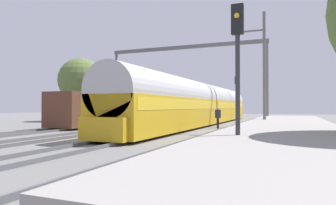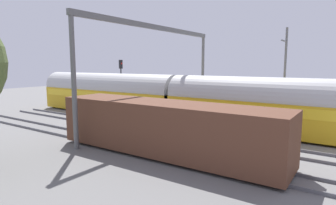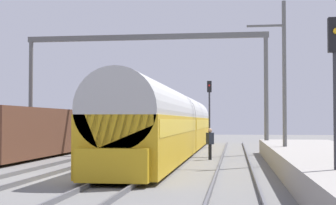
% 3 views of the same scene
% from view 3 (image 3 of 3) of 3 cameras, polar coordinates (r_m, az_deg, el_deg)
% --- Properties ---
extents(ground, '(120.00, 120.00, 0.00)m').
position_cam_3_polar(ground, '(19.50, -10.20, -8.36)').
color(ground, slate).
extents(track_west, '(1.52, 60.00, 0.16)m').
position_cam_3_polar(track_west, '(20.17, -15.57, -7.87)').
color(track_west, '#58575C').
rests_on(track_west, ground).
extents(track_east, '(1.52, 60.00, 0.16)m').
position_cam_3_polar(track_east, '(18.99, -4.50, -8.31)').
color(track_east, '#58575C').
rests_on(track_east, ground).
extents(track_far_east, '(1.52, 60.00, 0.16)m').
position_cam_3_polar(track_far_east, '(18.58, 7.55, -8.44)').
color(track_far_east, '#58575C').
rests_on(track_far_east, ground).
extents(platform, '(4.40, 28.00, 0.90)m').
position_cam_3_polar(platform, '(20.88, 18.15, -6.62)').
color(platform, gray).
rests_on(platform, ground).
extents(passenger_train, '(2.93, 32.85, 3.82)m').
position_cam_3_polar(passenger_train, '(32.59, 0.61, -2.37)').
color(passenger_train, gold).
rests_on(passenger_train, ground).
extents(freight_car, '(2.80, 13.00, 2.70)m').
position_cam_3_polar(freight_car, '(30.43, -15.25, -3.26)').
color(freight_car, '#563323').
rests_on(freight_car, ground).
extents(person_crossing, '(0.44, 0.46, 1.73)m').
position_cam_3_polar(person_crossing, '(28.02, 4.74, -4.34)').
color(person_crossing, black).
rests_on(person_crossing, ground).
extents(railway_signal_near, '(0.36, 0.30, 4.81)m').
position_cam_3_polar(railway_signal_near, '(13.70, 18.35, 2.00)').
color(railway_signal_near, '#2D2D33').
rests_on(railway_signal_near, ground).
extents(railway_signal_far, '(0.36, 0.30, 5.32)m').
position_cam_3_polar(railway_signal_far, '(40.45, 4.68, -0.29)').
color(railway_signal_far, '#2D2D33').
rests_on(railway_signal_far, ground).
extents(catenary_gantry, '(16.16, 0.28, 7.86)m').
position_cam_3_polar(catenary_gantry, '(33.61, -2.61, 4.32)').
color(catenary_gantry, '#5C5D5E').
rests_on(catenary_gantry, ground).
extents(catenary_pole_east_mid, '(1.90, 0.20, 8.00)m').
position_cam_3_polar(catenary_pole_east_mid, '(25.28, 12.84, 2.53)').
color(catenary_pole_east_mid, '#5C5D5E').
rests_on(catenary_pole_east_mid, ground).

